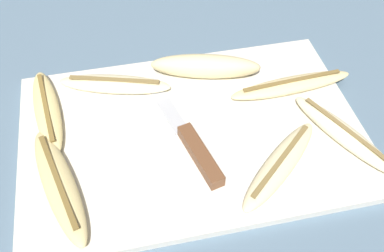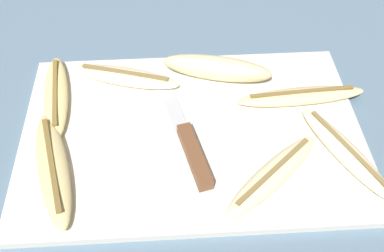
# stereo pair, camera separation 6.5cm
# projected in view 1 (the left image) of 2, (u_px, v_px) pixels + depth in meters

# --- Properties ---
(ground_plane) EXTENTS (4.00, 4.00, 0.00)m
(ground_plane) POSITION_uv_depth(u_px,v_px,m) (192.00, 136.00, 0.67)
(ground_plane) COLOR slate
(cutting_board) EXTENTS (0.50, 0.33, 0.01)m
(cutting_board) POSITION_uv_depth(u_px,v_px,m) (192.00, 133.00, 0.66)
(cutting_board) COLOR silver
(cutting_board) RESTS_ON ground_plane
(knife) EXTENTS (0.08, 0.23, 0.02)m
(knife) POSITION_uv_depth(u_px,v_px,m) (192.00, 145.00, 0.63)
(knife) COLOR brown
(knife) RESTS_ON cutting_board
(banana_cream_curved) EXTENTS (0.16, 0.15, 0.02)m
(banana_cream_curved) POSITION_uv_depth(u_px,v_px,m) (280.00, 165.00, 0.60)
(banana_cream_curved) COLOR beige
(banana_cream_curved) RESTS_ON cutting_board
(banana_spotted_left) EXTENTS (0.09, 0.20, 0.02)m
(banana_spotted_left) POSITION_uv_depth(u_px,v_px,m) (59.00, 184.00, 0.58)
(banana_spotted_left) COLOR #DBC684
(banana_spotted_left) RESTS_ON cutting_board
(banana_ripe_center) EXTENTS (0.20, 0.05, 0.02)m
(banana_ripe_center) POSITION_uv_depth(u_px,v_px,m) (291.00, 85.00, 0.71)
(banana_ripe_center) COLOR beige
(banana_ripe_center) RESTS_ON cutting_board
(banana_pale_long) EXTENTS (0.18, 0.09, 0.02)m
(banana_pale_long) POSITION_uv_depth(u_px,v_px,m) (115.00, 84.00, 0.71)
(banana_pale_long) COLOR beige
(banana_pale_long) RESTS_ON cutting_board
(banana_bright_far) EXTENTS (0.11, 0.18, 0.02)m
(banana_bright_far) POSITION_uv_depth(u_px,v_px,m) (343.00, 134.00, 0.64)
(banana_bright_far) COLOR beige
(banana_bright_far) RESTS_ON cutting_board
(banana_golden_short) EXTENTS (0.06, 0.18, 0.02)m
(banana_golden_short) POSITION_uv_depth(u_px,v_px,m) (47.00, 111.00, 0.67)
(banana_golden_short) COLOR #EDD689
(banana_golden_short) RESTS_ON cutting_board
(banana_soft_right) EXTENTS (0.18, 0.08, 0.04)m
(banana_soft_right) POSITION_uv_depth(u_px,v_px,m) (205.00, 66.00, 0.72)
(banana_soft_right) COLOR beige
(banana_soft_right) RESTS_ON cutting_board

